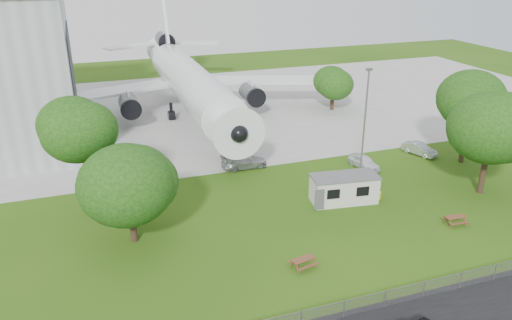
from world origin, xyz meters
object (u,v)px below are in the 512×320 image
object	(u,v)px
site_cabin	(344,189)
picnic_west	(303,267)
airliner	(188,79)
picnic_east	(454,224)

from	to	relation	value
site_cabin	picnic_west	world-z (taller)	site_cabin
airliner	picnic_east	bearing A→B (deg)	-68.78
site_cabin	picnic_east	size ratio (longest dim) A/B	3.83
airliner	picnic_west	size ratio (longest dim) A/B	26.52
site_cabin	picnic_east	world-z (taller)	site_cabin
airliner	picnic_west	bearing A→B (deg)	-90.23
airliner	picnic_east	world-z (taller)	airliner
airliner	picnic_east	distance (m)	41.06
site_cabin	picnic_west	bearing A→B (deg)	-133.14
airliner	site_cabin	size ratio (longest dim) A/B	6.92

